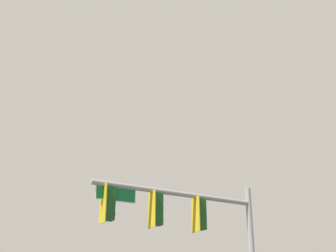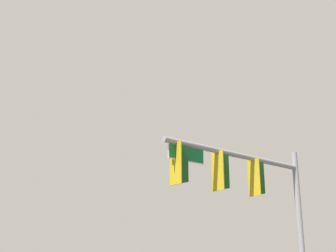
{
  "view_description": "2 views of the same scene",
  "coord_description": "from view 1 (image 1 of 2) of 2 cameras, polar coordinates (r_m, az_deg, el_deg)",
  "views": [
    {
      "loc": [
        3.92,
        9.03,
        1.3
      ],
      "look_at": [
        -1.03,
        -5.4,
        7.48
      ],
      "focal_mm": 50.0,
      "sensor_mm": 36.0,
      "label": 1
    },
    {
      "loc": [
        7.97,
        5.81,
        1.72
      ],
      "look_at": [
        0.69,
        -7.08,
        6.19
      ],
      "focal_mm": 50.0,
      "sensor_mm": 36.0,
      "label": 2
    }
  ],
  "objects": [
    {
      "name": "signal_pole_near",
      "position": [
        17.14,
        2.63,
        -11.77
      ],
      "size": [
        6.6,
        1.51,
        5.98
      ],
      "color": "gray",
      "rests_on": "ground_plane"
    }
  ]
}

